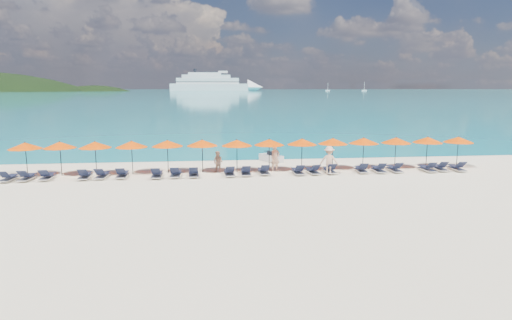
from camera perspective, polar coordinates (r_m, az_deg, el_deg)
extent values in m
plane|color=beige|center=(24.21, 0.79, -4.00)|extent=(1400.00, 1400.00, 0.00)
cube|color=#1FA9B2|center=(683.36, -6.22, 9.20)|extent=(1600.00, 1300.00, 0.01)
ellipsoid|color=black|center=(602.96, -20.58, 5.24)|extent=(162.00, 126.00, 85.50)
cube|color=silver|center=(640.53, -6.25, 9.62)|extent=(113.54, 23.43, 10.28)
cone|color=silver|center=(642.66, -0.10, 9.68)|extent=(23.18, 23.18, 22.61)
cube|color=silver|center=(640.64, -6.45, 10.45)|extent=(90.86, 19.77, 8.22)
cube|color=silver|center=(640.80, -6.65, 10.99)|extent=(70.46, 17.20, 5.14)
cube|color=silver|center=(640.97, -6.84, 11.36)|extent=(47.78, 13.54, 3.60)
cube|color=black|center=(640.62, -6.45, 10.31)|extent=(91.99, 20.01, 0.92)
cube|color=black|center=(640.67, -6.45, 10.63)|extent=(89.72, 19.54, 0.92)
cylinder|color=black|center=(641.71, -8.14, 11.69)|extent=(4.52, 4.52, 5.65)
cube|color=silver|center=(604.93, 9.54, 9.13)|extent=(6.04, 2.01, 1.61)
cylinder|color=silver|center=(604.91, 9.55, 9.63)|extent=(0.36, 0.36, 10.06)
cube|color=silver|center=(613.86, 14.22, 8.99)|extent=(6.58, 2.19, 1.76)
cylinder|color=silver|center=(613.84, 14.24, 9.52)|extent=(0.39, 0.39, 10.97)
cube|color=silver|center=(33.32, 2.04, 0.27)|extent=(1.76, 2.29, 0.50)
cube|color=black|center=(33.12, 2.23, 0.85)|extent=(0.83, 1.01, 0.32)
cylinder|color=black|center=(33.67, 1.48, 1.23)|extent=(0.46, 0.29, 0.05)
imported|color=#DEAA89|center=(29.31, 2.58, 0.27)|extent=(0.80, 0.66, 1.86)
imported|color=#DEAA89|center=(28.97, -5.07, -0.27)|extent=(0.82, 0.70, 1.46)
imported|color=#DEAA89|center=(28.65, 9.71, -0.05)|extent=(1.34, 0.92, 1.89)
cylinder|color=black|center=(31.27, -28.28, 0.02)|extent=(0.05, 0.05, 2.20)
cone|color=#E44400|center=(31.14, -28.42, 1.69)|extent=(2.10, 2.10, 0.42)
sphere|color=black|center=(31.12, -28.45, 2.09)|extent=(0.08, 0.08, 0.08)
cylinder|color=black|center=(30.69, -24.59, 0.14)|extent=(0.05, 0.05, 2.20)
cone|color=#E44400|center=(30.56, -24.71, 1.84)|extent=(2.10, 2.10, 0.42)
sphere|color=black|center=(30.54, -24.74, 2.25)|extent=(0.08, 0.08, 0.08)
cylinder|color=black|center=(29.88, -20.57, 0.17)|extent=(0.05, 0.05, 2.20)
cone|color=#E44400|center=(29.75, -20.68, 1.91)|extent=(2.10, 2.10, 0.42)
sphere|color=black|center=(29.73, -20.70, 2.33)|extent=(0.08, 0.08, 0.08)
cylinder|color=black|center=(29.42, -16.19, 0.26)|extent=(0.05, 0.05, 2.20)
cone|color=#E44400|center=(29.29, -16.27, 2.04)|extent=(2.10, 2.10, 0.42)
sphere|color=black|center=(29.27, -16.29, 2.46)|extent=(0.08, 0.08, 0.08)
cylinder|color=black|center=(29.29, -11.68, 0.41)|extent=(0.05, 0.05, 2.20)
cone|color=#E44400|center=(29.16, -11.74, 2.19)|extent=(2.10, 2.10, 0.42)
sphere|color=black|center=(29.13, -11.76, 2.62)|extent=(0.08, 0.08, 0.08)
cylinder|color=black|center=(29.17, -7.15, 0.50)|extent=(0.05, 0.05, 2.20)
cone|color=#E44400|center=(29.04, -7.19, 2.29)|extent=(2.10, 2.10, 0.42)
sphere|color=black|center=(29.01, -7.20, 2.72)|extent=(0.08, 0.08, 0.08)
cylinder|color=black|center=(28.97, -2.55, 0.50)|extent=(0.05, 0.05, 2.20)
cone|color=#E44400|center=(28.83, -2.57, 2.30)|extent=(2.10, 2.10, 0.42)
sphere|color=black|center=(28.80, -2.57, 2.74)|extent=(0.08, 0.08, 0.08)
cylinder|color=black|center=(29.32, 1.78, 0.61)|extent=(0.05, 0.05, 2.20)
cone|color=#E44400|center=(29.19, 1.78, 2.40)|extent=(2.10, 2.10, 0.42)
sphere|color=black|center=(29.16, 1.79, 2.83)|extent=(0.08, 0.08, 0.08)
cylinder|color=black|center=(29.73, 6.13, 0.69)|extent=(0.05, 0.05, 2.20)
cone|color=#E44400|center=(29.60, 6.16, 2.45)|extent=(2.10, 2.10, 0.42)
sphere|color=black|center=(29.57, 6.17, 2.87)|extent=(0.08, 0.08, 0.08)
cylinder|color=black|center=(30.34, 10.18, 0.77)|extent=(0.05, 0.05, 2.20)
cone|color=#E44400|center=(30.21, 10.23, 2.50)|extent=(2.10, 2.10, 0.42)
sphere|color=black|center=(30.18, 10.24, 2.91)|extent=(0.08, 0.08, 0.08)
cylinder|color=black|center=(31.05, 14.10, 0.83)|extent=(0.05, 0.05, 2.20)
cone|color=#E44400|center=(30.92, 14.17, 2.52)|extent=(2.10, 2.10, 0.42)
sphere|color=black|center=(30.90, 14.19, 2.92)|extent=(0.08, 0.08, 0.08)
cylinder|color=black|center=(31.87, 18.08, 0.87)|extent=(0.05, 0.05, 2.20)
cone|color=#E44400|center=(31.75, 18.17, 2.51)|extent=(2.10, 2.10, 0.42)
sphere|color=black|center=(31.73, 18.19, 2.90)|extent=(0.08, 0.08, 0.08)
cylinder|color=black|center=(32.94, 21.81, 0.93)|extent=(0.05, 0.05, 2.20)
cone|color=#E44400|center=(32.83, 21.91, 2.51)|extent=(2.10, 2.10, 0.42)
sphere|color=black|center=(32.80, 21.93, 2.90)|extent=(0.08, 0.08, 0.08)
cylinder|color=black|center=(33.95, 25.27, 0.93)|extent=(0.05, 0.05, 2.20)
cone|color=#E44400|center=(33.84, 25.38, 2.47)|extent=(2.10, 2.10, 0.42)
sphere|color=black|center=(33.82, 25.41, 2.84)|extent=(0.08, 0.08, 0.08)
cube|color=silver|center=(30.47, -30.05, -2.19)|extent=(0.74, 1.74, 0.06)
cube|color=black|center=(30.66, -29.86, -1.80)|extent=(0.63, 1.14, 0.04)
cube|color=black|center=(29.93, -30.61, -1.64)|extent=(0.59, 0.58, 0.43)
cube|color=silver|center=(30.15, -28.18, -2.15)|extent=(0.67, 1.72, 0.06)
cube|color=black|center=(30.34, -28.02, -1.76)|extent=(0.58, 1.11, 0.04)
cube|color=black|center=(29.58, -28.66, -1.59)|extent=(0.56, 0.55, 0.43)
cube|color=silver|center=(29.83, -26.05, -2.10)|extent=(0.67, 1.72, 0.06)
cube|color=black|center=(30.03, -25.93, -1.70)|extent=(0.58, 1.12, 0.04)
cube|color=black|center=(29.24, -26.43, -1.53)|extent=(0.57, 0.55, 0.43)
cube|color=silver|center=(29.08, -21.85, -2.09)|extent=(0.73, 1.74, 0.06)
cube|color=black|center=(29.29, -21.77, -1.68)|extent=(0.62, 1.13, 0.04)
cube|color=black|center=(28.48, -22.12, -1.50)|extent=(0.58, 0.57, 0.43)
cube|color=silver|center=(28.89, -19.81, -2.04)|extent=(0.71, 1.73, 0.06)
cube|color=black|center=(29.10, -19.69, -1.63)|extent=(0.61, 1.13, 0.04)
cube|color=black|center=(28.30, -20.17, -1.45)|extent=(0.58, 0.56, 0.43)
cube|color=silver|center=(28.67, -17.38, -1.99)|extent=(0.64, 1.71, 0.06)
cube|color=black|center=(28.88, -17.30, -1.58)|extent=(0.56, 1.11, 0.04)
cube|color=black|center=(28.06, -17.61, -1.40)|extent=(0.56, 0.54, 0.43)
cube|color=silver|center=(28.08, -13.06, -2.04)|extent=(0.64, 1.71, 0.06)
cube|color=black|center=(28.29, -13.01, -1.62)|extent=(0.56, 1.11, 0.04)
cube|color=black|center=(27.46, -13.23, -1.43)|extent=(0.56, 0.54, 0.43)
cube|color=silver|center=(28.05, -10.65, -1.96)|extent=(0.68, 1.72, 0.06)
cube|color=black|center=(28.26, -10.61, -1.54)|extent=(0.59, 1.12, 0.04)
cube|color=black|center=(27.43, -10.80, -1.36)|extent=(0.57, 0.56, 0.43)
cube|color=silver|center=(27.95, -8.31, -1.94)|extent=(0.69, 1.72, 0.06)
cube|color=black|center=(28.17, -8.32, -1.52)|extent=(0.59, 1.12, 0.04)
cube|color=black|center=(27.33, -8.32, -1.33)|extent=(0.57, 0.56, 0.43)
cube|color=silver|center=(27.98, -3.57, -1.84)|extent=(0.69, 1.73, 0.06)
cube|color=black|center=(28.19, -3.62, -1.42)|extent=(0.60, 1.12, 0.04)
cube|color=black|center=(27.36, -3.47, -1.23)|extent=(0.57, 0.56, 0.43)
cube|color=silver|center=(28.11, -1.38, -1.77)|extent=(0.67, 1.72, 0.06)
cube|color=black|center=(28.32, -1.41, -1.35)|extent=(0.58, 1.12, 0.04)
cube|color=black|center=(27.49, -1.32, -1.16)|extent=(0.57, 0.55, 0.43)
cube|color=silver|center=(28.45, 1.02, -1.63)|extent=(0.69, 1.72, 0.06)
cube|color=black|center=(28.66, 0.94, -1.22)|extent=(0.60, 1.12, 0.04)
cube|color=black|center=(27.84, 1.22, -1.02)|extent=(0.57, 0.56, 0.43)
cube|color=silver|center=(28.54, 5.59, -1.64)|extent=(0.66, 1.71, 0.06)
cube|color=black|center=(28.75, 5.48, -1.23)|extent=(0.57, 1.11, 0.04)
cube|color=black|center=(27.94, 5.86, -1.03)|extent=(0.56, 0.55, 0.43)
cube|color=silver|center=(28.82, 7.57, -1.57)|extent=(0.77, 1.75, 0.06)
cube|color=black|center=(29.02, 7.41, -1.16)|extent=(0.65, 1.15, 0.04)
cube|color=black|center=(28.23, 7.95, -0.96)|extent=(0.60, 0.59, 0.43)
cube|color=silver|center=(29.24, 9.76, -1.46)|extent=(0.64, 1.71, 0.06)
cube|color=black|center=(29.44, 9.64, -1.06)|extent=(0.56, 1.11, 0.04)
cube|color=black|center=(28.64, 10.07, -0.87)|extent=(0.56, 0.54, 0.43)
cube|color=silver|center=(29.90, 13.83, -1.36)|extent=(0.76, 1.75, 0.06)
cube|color=black|center=(30.11, 13.71, -0.97)|extent=(0.64, 1.14, 0.04)
cube|color=black|center=(29.31, 14.14, -0.77)|extent=(0.59, 0.58, 0.43)
cube|color=silver|center=(30.24, 16.00, -1.33)|extent=(0.68, 1.72, 0.06)
cube|color=black|center=(30.44, 15.86, -0.94)|extent=(0.59, 1.12, 0.04)
cube|color=black|center=(29.66, 16.41, -0.75)|extent=(0.57, 0.56, 0.43)
cube|color=silver|center=(30.74, 17.94, -1.25)|extent=(0.64, 1.71, 0.06)
cube|color=black|center=(30.93, 17.76, -0.87)|extent=(0.56, 1.11, 0.04)
cube|color=black|center=(30.18, 18.42, -0.68)|extent=(0.56, 0.54, 0.43)
cube|color=silver|center=(31.64, 21.81, -1.17)|extent=(0.66, 1.71, 0.06)
cube|color=black|center=(31.83, 21.61, -0.81)|extent=(0.58, 1.11, 0.04)
cube|color=black|center=(31.10, 22.35, -0.62)|extent=(0.56, 0.55, 0.43)
cube|color=silver|center=(32.27, 23.25, -1.07)|extent=(0.79, 1.75, 0.06)
cube|color=black|center=(32.47, 23.10, -0.71)|extent=(0.66, 1.15, 0.04)
cube|color=black|center=(31.71, 23.70, -0.52)|extent=(0.60, 0.59, 0.43)
cube|color=silver|center=(32.74, 25.18, -1.06)|extent=(0.71, 1.73, 0.06)
cube|color=black|center=(32.93, 24.99, -0.71)|extent=(0.61, 1.13, 0.04)
cube|color=black|center=(32.20, 25.69, -0.52)|extent=(0.58, 0.57, 0.43)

